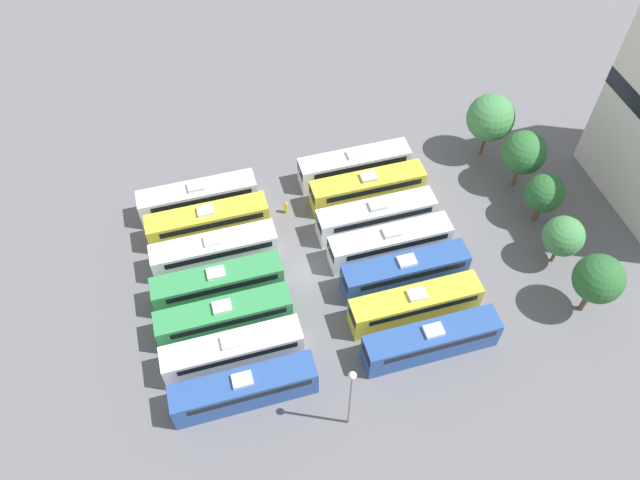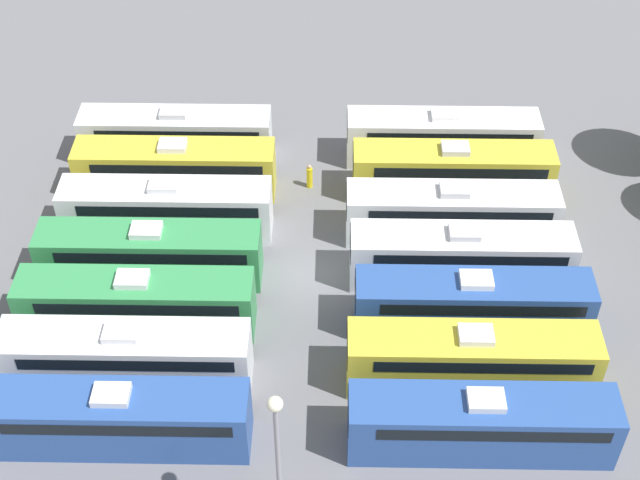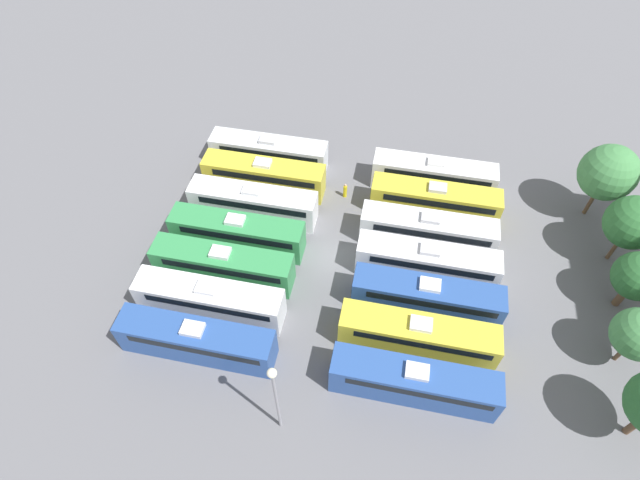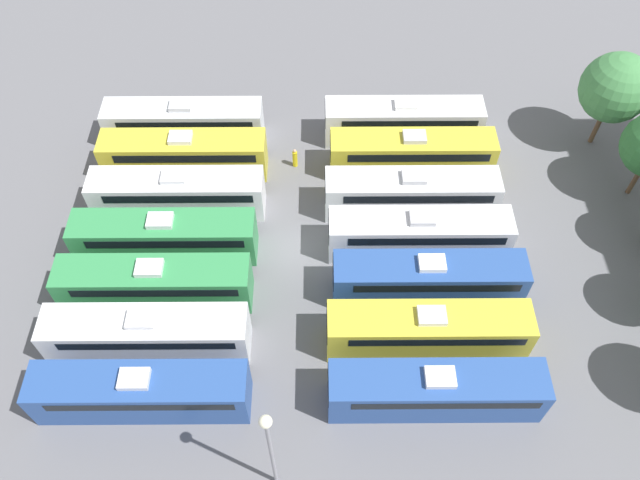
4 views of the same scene
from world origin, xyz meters
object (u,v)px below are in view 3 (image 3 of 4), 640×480
(bus_9, at_px, (428,230))
(bus_13, at_px, (414,381))
(bus_5, at_px, (210,299))
(bus_7, at_px, (434,175))
(bus_8, at_px, (435,200))
(bus_4, at_px, (224,264))
(tree_2, at_px, (638,276))
(bus_11, at_px, (427,296))
(bus_6, at_px, (197,340))
(bus_10, at_px, (427,261))
(bus_3, at_px, (238,232))
(worker_person, at_px, (345,191))
(bus_0, at_px, (269,152))
(bus_2, at_px, (254,202))
(tree_3, at_px, (639,334))
(bus_12, at_px, (418,335))
(tree_0, at_px, (608,173))
(bus_1, at_px, (264,175))
(tree_1, at_px, (633,223))
(light_pole, at_px, (275,392))

(bus_9, bearing_deg, bus_13, 0.01)
(bus_5, relative_size, bus_9, 1.00)
(bus_7, height_order, bus_8, same)
(bus_4, distance_m, bus_9, 17.88)
(bus_9, relative_size, bus_13, 1.00)
(bus_13, xyz_separation_m, tree_2, (-10.86, 15.78, 2.12))
(bus_8, distance_m, bus_11, 10.75)
(bus_6, distance_m, bus_10, 19.47)
(bus_3, distance_m, worker_person, 11.41)
(bus_0, bearing_deg, worker_person, 70.77)
(bus_5, relative_size, bus_10, 1.00)
(bus_2, height_order, bus_4, same)
(worker_person, distance_m, tree_3, 26.50)
(bus_12, bearing_deg, bus_8, 178.32)
(bus_0, height_order, bus_5, same)
(bus_2, xyz_separation_m, tree_3, (8.68, 30.85, 2.07))
(bus_11, bearing_deg, bus_12, -6.73)
(bus_11, height_order, tree_0, tree_0)
(bus_6, height_order, tree_0, tree_0)
(bus_0, bearing_deg, bus_1, 7.30)
(bus_4, bearing_deg, bus_2, 176.55)
(bus_6, xyz_separation_m, tree_2, (-10.85, 31.83, 2.12))
(bus_1, distance_m, worker_person, 7.95)
(bus_3, bearing_deg, bus_13, 56.85)
(bus_5, bearing_deg, bus_7, 137.52)
(bus_3, bearing_deg, worker_person, 133.84)
(tree_1, xyz_separation_m, tree_2, (4.85, -0.09, -0.84))
(bus_0, distance_m, bus_2, 7.07)
(tree_1, bearing_deg, bus_2, -87.55)
(bus_8, bearing_deg, bus_13, -1.28)
(bus_7, bearing_deg, bus_12, -0.31)
(bus_8, relative_size, worker_person, 7.23)
(light_pole, bearing_deg, bus_3, -152.90)
(worker_person, relative_size, tree_1, 0.24)
(bus_6, height_order, bus_8, same)
(bus_8, xyz_separation_m, light_pole, (22.30, -9.05, 4.12))
(bus_0, relative_size, bus_10, 1.00)
(tree_2, bearing_deg, bus_13, -55.47)
(bus_10, relative_size, bus_13, 1.00)
(bus_3, distance_m, bus_6, 10.62)
(bus_5, distance_m, bus_10, 17.97)
(bus_2, relative_size, light_pole, 1.34)
(bus_6, distance_m, light_pole, 9.50)
(bus_0, height_order, tree_0, tree_0)
(bus_4, height_order, bus_7, same)
(bus_11, bearing_deg, bus_0, -130.08)
(bus_11, height_order, tree_2, tree_2)
(tree_0, bearing_deg, bus_6, -55.67)
(bus_13, bearing_deg, bus_9, -179.99)
(bus_2, bearing_deg, bus_12, 56.23)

